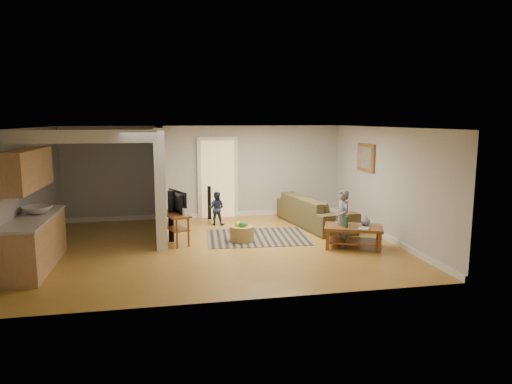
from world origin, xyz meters
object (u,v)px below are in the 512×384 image
(sofa, at_px, (315,225))
(speaker_left, at_px, (171,216))
(child, at_px, (341,246))
(coffee_table, at_px, (354,231))
(toddler, at_px, (217,225))
(tv_console, at_px, (174,216))
(speaker_right, at_px, (209,203))
(toy_basket, at_px, (242,233))

(sofa, distance_m, speaker_left, 3.74)
(sofa, xyz_separation_m, child, (-0.06, -1.95, 0.00))
(coffee_table, xyz_separation_m, toddler, (-2.60, 2.66, -0.36))
(speaker_left, xyz_separation_m, toddler, (1.15, 1.40, -0.57))
(tv_console, distance_m, speaker_right, 2.45)
(toy_basket, xyz_separation_m, child, (2.01, -0.81, -0.19))
(coffee_table, relative_size, toddler, 1.58)
(speaker_left, relative_size, child, 0.94)
(speaker_right, height_order, toddler, speaker_right)
(coffee_table, distance_m, tv_console, 3.86)
(toy_basket, bearing_deg, toddler, 102.47)
(speaker_right, distance_m, child, 4.10)
(speaker_right, xyz_separation_m, toy_basket, (0.49, -2.41, -0.26))
(speaker_left, xyz_separation_m, toy_basket, (1.53, -0.30, -0.37))
(sofa, height_order, speaker_right, speaker_right)
(speaker_left, xyz_separation_m, speaker_right, (1.03, 2.11, -0.11))
(sofa, distance_m, toy_basket, 2.38)
(speaker_left, bearing_deg, sofa, 21.26)
(toddler, bearing_deg, child, 155.10)
(speaker_right, height_order, toy_basket, speaker_right)
(toddler, bearing_deg, tv_console, 76.10)
(tv_console, bearing_deg, child, -38.29)
(coffee_table, distance_m, speaker_right, 4.32)
(coffee_table, relative_size, toy_basket, 2.57)
(speaker_left, height_order, child, speaker_left)
(coffee_table, height_order, toddler, coffee_table)
(speaker_left, distance_m, speaker_right, 2.35)
(tv_console, relative_size, speaker_left, 0.99)
(speaker_right, xyz_separation_m, toddler, (0.12, -0.71, -0.45))
(tv_console, xyz_separation_m, child, (3.48, -0.97, -0.60))
(coffee_table, bearing_deg, toy_basket, 156.73)
(sofa, xyz_separation_m, speaker_left, (-3.60, -0.85, 0.57))
(toddler, bearing_deg, coffee_table, 155.87)
(speaker_right, bearing_deg, toy_basket, -79.62)
(sofa, relative_size, coffee_table, 1.91)
(tv_console, bearing_deg, toddler, 31.97)
(tv_console, xyz_separation_m, toy_basket, (1.46, -0.17, -0.41))
(sofa, xyz_separation_m, toy_basket, (-2.07, -1.15, 0.19))
(speaker_right, bearing_deg, tv_console, -114.66)
(sofa, xyz_separation_m, coffee_table, (0.15, -2.10, 0.36))
(coffee_table, relative_size, speaker_left, 1.20)
(tv_console, relative_size, toy_basket, 2.13)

